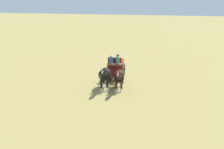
% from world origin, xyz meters
% --- Properties ---
extents(ground_plane, '(220.00, 220.00, 0.00)m').
position_xyz_m(ground_plane, '(0.00, 0.00, 0.00)').
color(ground_plane, '#9E8C4C').
extents(show_wagon, '(5.48, 2.28, 2.79)m').
position_xyz_m(show_wagon, '(0.16, 0.03, 1.22)').
color(show_wagon, maroon).
rests_on(show_wagon, ground).
extents(draft_horse_near, '(3.19, 1.18, 2.15)m').
position_xyz_m(draft_horse_near, '(3.42, 1.18, 1.29)').
color(draft_horse_near, '#331E14').
rests_on(draft_horse_near, ground).
extents(draft_horse_off, '(2.98, 1.27, 2.28)m').
position_xyz_m(draft_horse_off, '(3.60, -0.10, 1.40)').
color(draft_horse_off, black).
rests_on(draft_horse_off, ground).
extents(sponsor_banner, '(3.10, 0.91, 1.10)m').
position_xyz_m(sponsor_banner, '(-4.39, -0.97, 0.55)').
color(sponsor_banner, '#1959B2').
rests_on(sponsor_banner, ground).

